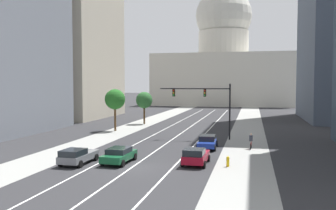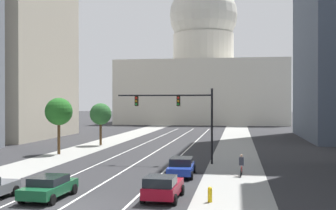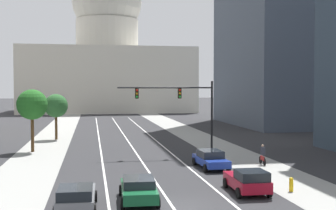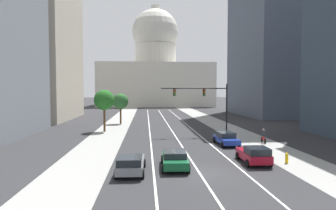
{
  "view_description": "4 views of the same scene",
  "coord_description": "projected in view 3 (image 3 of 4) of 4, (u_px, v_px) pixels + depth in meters",
  "views": [
    {
      "loc": [
        9.95,
        -29.4,
        7.15
      ],
      "look_at": [
        -1.84,
        21.4,
        4.08
      ],
      "focal_mm": 39.1,
      "sensor_mm": 36.0,
      "label": 1
    },
    {
      "loc": [
        9.55,
        -22.93,
        5.86
      ],
      "look_at": [
        2.53,
        19.97,
        5.54
      ],
      "focal_mm": 45.74,
      "sensor_mm": 36.0,
      "label": 2
    },
    {
      "loc": [
        -4.3,
        -23.1,
        6.53
      ],
      "look_at": [
        2.36,
        14.69,
        4.96
      ],
      "focal_mm": 46.4,
      "sensor_mm": 36.0,
      "label": 3
    },
    {
      "loc": [
        -4.0,
        -21.05,
        6.19
      ],
      "look_at": [
        -1.39,
        12.24,
        4.49
      ],
      "focal_mm": 30.43,
      "sensor_mm": 36.0,
      "label": 4
    }
  ],
  "objects": [
    {
      "name": "ground_plane",
      "position": [
        122.0,
        132.0,
        63.1
      ],
      "size": [
        400.0,
        400.0,
        0.0
      ],
      "primitive_type": "plane",
      "color": "#2B2B2D"
    },
    {
      "name": "sidewalk_left",
      "position": [
        53.0,
        137.0,
        56.57
      ],
      "size": [
        4.89,
        130.0,
        0.01
      ],
      "primitive_type": "cube",
      "color": "gray",
      "rests_on": "ground"
    },
    {
      "name": "sidewalk_right",
      "position": [
        192.0,
        135.0,
        59.79
      ],
      "size": [
        4.89,
        130.0,
        0.01
      ],
      "primitive_type": "cube",
      "color": "gray",
      "rests_on": "ground"
    },
    {
      "name": "lane_stripe_left",
      "position": [
        100.0,
        146.0,
        47.75
      ],
      "size": [
        0.16,
        90.0,
        0.01
      ],
      "primitive_type": "cube",
      "color": "white",
      "rests_on": "ground"
    },
    {
      "name": "lane_stripe_center",
      "position": [
        131.0,
        146.0,
        48.34
      ],
      "size": [
        0.16,
        90.0,
        0.01
      ],
      "primitive_type": "cube",
      "color": "white",
      "rests_on": "ground"
    },
    {
      "name": "lane_stripe_right",
      "position": [
        161.0,
        145.0,
        48.93
      ],
      "size": [
        0.16,
        90.0,
        0.01
      ],
      "primitive_type": "cube",
      "color": "white",
      "rests_on": "ground"
    },
    {
      "name": "capitol_building",
      "position": [
        107.0,
        59.0,
        118.13
      ],
      "size": [
        44.38,
        27.62,
        40.74
      ],
      "color": "beige",
      "rests_on": "ground"
    },
    {
      "name": "car_blue",
      "position": [
        211.0,
        159.0,
        34.99
      ],
      "size": [
        2.21,
        4.69,
        1.44
      ],
      "rotation": [
        0.0,
        0.0,
        1.61
      ],
      "color": "#1E389E",
      "rests_on": "ground"
    },
    {
      "name": "car_green",
      "position": [
        138.0,
        189.0,
        24.73
      ],
      "size": [
        2.25,
        4.48,
        1.38
      ],
      "rotation": [
        0.0,
        0.0,
        1.53
      ],
      "color": "#14512D",
      "rests_on": "ground"
    },
    {
      "name": "car_crimson",
      "position": [
        248.0,
        181.0,
        26.67
      ],
      "size": [
        2.16,
        4.05,
        1.54
      ],
      "rotation": [
        0.0,
        0.0,
        1.55
      ],
      "color": "maroon",
      "rests_on": "ground"
    },
    {
      "name": "car_gray",
      "position": [
        76.0,
        197.0,
        22.85
      ],
      "size": [
        2.21,
        4.49,
        1.44
      ],
      "rotation": [
        0.0,
        0.0,
        1.54
      ],
      "color": "slate",
      "rests_on": "ground"
    },
    {
      "name": "traffic_signal_mast",
      "position": [
        183.0,
        102.0,
        41.36
      ],
      "size": [
        9.19,
        0.39,
        7.12
      ],
      "color": "black",
      "rests_on": "ground"
    },
    {
      "name": "fire_hydrant",
      "position": [
        291.0,
        184.0,
        27.08
      ],
      "size": [
        0.26,
        0.35,
        0.91
      ],
      "color": "yellow",
      "rests_on": "ground"
    },
    {
      "name": "cyclist",
      "position": [
        263.0,
        155.0,
        36.45
      ],
      "size": [
        0.38,
        1.7,
        1.72
      ],
      "rotation": [
        0.0,
        0.0,
        1.5
      ],
      "color": "black",
      "rests_on": "ground"
    },
    {
      "name": "street_tree_near_left",
      "position": [
        56.0,
        106.0,
        53.83
      ],
      "size": [
        2.91,
        2.91,
        5.69
      ],
      "color": "#51381E",
      "rests_on": "ground"
    },
    {
      "name": "street_tree_mid_left",
      "position": [
        32.0,
        105.0,
        43.63
      ],
      "size": [
        3.07,
        3.07,
        6.32
      ],
      "color": "#51381E",
      "rests_on": "ground"
    }
  ]
}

